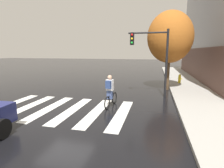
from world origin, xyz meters
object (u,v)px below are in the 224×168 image
Objects in this scene: cyclist at (110,91)px; traffic_light_near at (153,52)px; fire_hydrant at (180,79)px; street_tree_near at (170,37)px.

traffic_light_near is at bearing 54.44° from cyclist.
traffic_light_near reaches higher than fire_hydrant.
traffic_light_near is 2.80m from street_tree_near.
traffic_light_near is at bearing -115.41° from fire_hydrant.
cyclist is at bearing -119.45° from fire_hydrant.
street_tree_near is at bearing 58.84° from cyclist.
fire_hydrant is at bearing 64.59° from traffic_light_near.
fire_hydrant is 4.31m from street_tree_near.
street_tree_near is (3.15, 5.21, 3.04)m from cyclist.
traffic_light_near is (2.04, 2.86, 2.02)m from cyclist.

